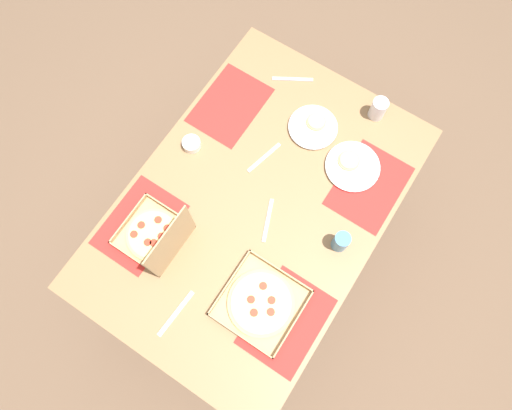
% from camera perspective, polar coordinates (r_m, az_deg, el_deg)
% --- Properties ---
extents(ground_plane, '(6.00, 6.00, 0.00)m').
position_cam_1_polar(ground_plane, '(2.66, 0.00, -4.94)').
color(ground_plane, brown).
extents(dining_table, '(1.49, 1.02, 0.75)m').
position_cam_1_polar(dining_table, '(2.04, 0.00, -0.89)').
color(dining_table, '#3F3328').
rests_on(dining_table, ground_plane).
extents(placemat_near_left, '(0.36, 0.26, 0.00)m').
position_cam_1_polar(placemat_near_left, '(2.14, -3.26, 12.31)').
color(placemat_near_left, red).
rests_on(placemat_near_left, dining_table).
extents(placemat_near_right, '(0.36, 0.26, 0.00)m').
position_cam_1_polar(placemat_near_right, '(1.97, -14.24, -2.35)').
color(placemat_near_right, red).
rests_on(placemat_near_right, dining_table).
extents(placemat_far_left, '(0.36, 0.26, 0.00)m').
position_cam_1_polar(placemat_far_left, '(2.02, 13.88, 2.31)').
color(placemat_far_left, red).
rests_on(placemat_far_left, dining_table).
extents(placemat_far_right, '(0.36, 0.26, 0.00)m').
position_cam_1_polar(placemat_far_right, '(1.85, 3.79, -14.22)').
color(placemat_far_right, red).
rests_on(placemat_far_right, dining_table).
extents(pizza_box_corner_right, '(0.30, 0.30, 0.04)m').
position_cam_1_polar(pizza_box_corner_right, '(1.84, 0.63, -12.09)').
color(pizza_box_corner_right, tan).
rests_on(pizza_box_corner_right, dining_table).
extents(pizza_box_edge_far, '(0.25, 0.26, 0.29)m').
position_cam_1_polar(pizza_box_edge_far, '(1.90, -12.24, -3.82)').
color(pizza_box_edge_far, tan).
rests_on(pizza_box_edge_far, dining_table).
extents(plate_near_right, '(0.22, 0.22, 0.03)m').
position_cam_1_polar(plate_near_right, '(2.08, 7.13, 9.60)').
color(plate_near_right, white).
rests_on(plate_near_right, dining_table).
extents(plate_near_left, '(0.24, 0.24, 0.03)m').
position_cam_1_polar(plate_near_left, '(2.03, 11.86, 4.76)').
color(plate_near_left, white).
rests_on(plate_near_left, dining_table).
extents(cup_clear_right, '(0.06, 0.06, 0.11)m').
position_cam_1_polar(cup_clear_right, '(1.87, 10.50, -4.50)').
color(cup_clear_right, teal).
rests_on(cup_clear_right, dining_table).
extents(cup_dark, '(0.07, 0.07, 0.11)m').
position_cam_1_polar(cup_dark, '(2.13, 14.95, 11.48)').
color(cup_dark, silver).
rests_on(cup_dark, dining_table).
extents(condiment_bowl, '(0.08, 0.08, 0.04)m').
position_cam_1_polar(condiment_bowl, '(2.04, -8.01, 7.53)').
color(condiment_bowl, white).
rests_on(condiment_bowl, dining_table).
extents(knife_by_near_right, '(0.21, 0.03, 0.00)m').
position_cam_1_polar(knife_by_near_right, '(1.87, -9.92, -13.14)').
color(knife_by_near_right, '#B7B7BC').
rests_on(knife_by_near_right, dining_table).
extents(fork_by_far_left, '(0.18, 0.09, 0.00)m').
position_cam_1_polar(fork_by_far_left, '(1.92, 1.47, -1.91)').
color(fork_by_far_left, '#B7B7BC').
rests_on(fork_by_far_left, dining_table).
extents(fork_by_near_left, '(0.19, 0.06, 0.00)m').
position_cam_1_polar(fork_by_near_left, '(2.01, 1.00, 5.92)').
color(fork_by_near_left, '#B7B7BC').
rests_on(fork_by_near_left, dining_table).
extents(fork_by_far_right, '(0.11, 0.17, 0.00)m').
position_cam_1_polar(fork_by_far_right, '(2.21, 4.56, 15.33)').
color(fork_by_far_right, '#B7B7BC').
rests_on(fork_by_far_right, dining_table).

